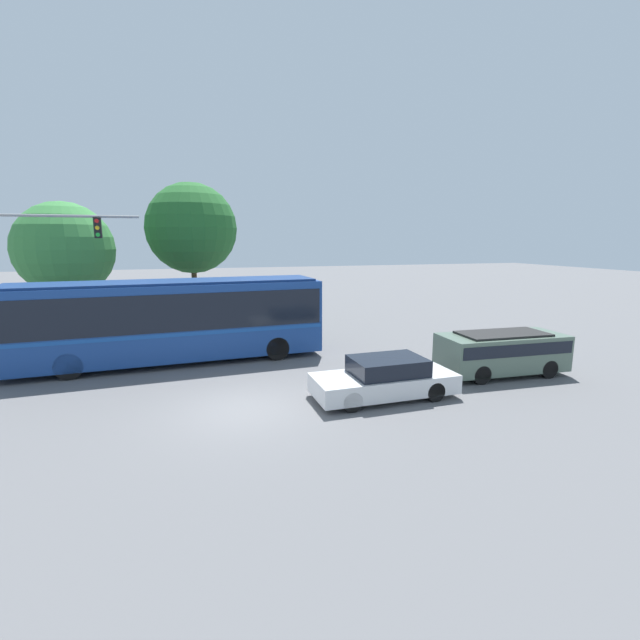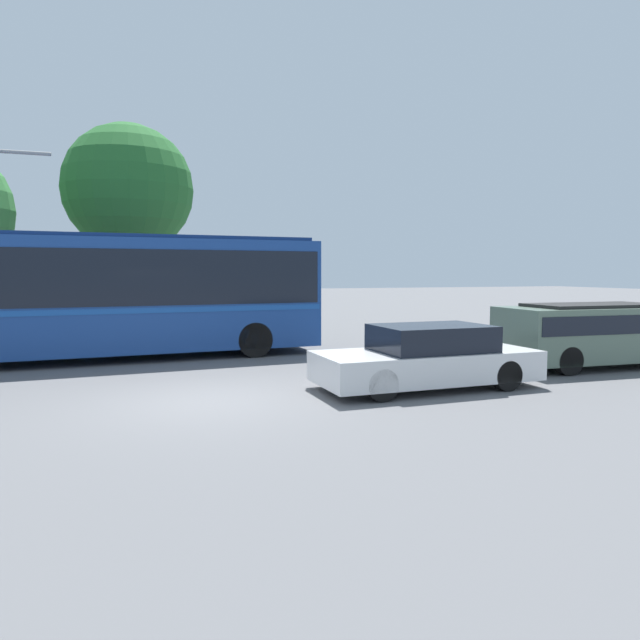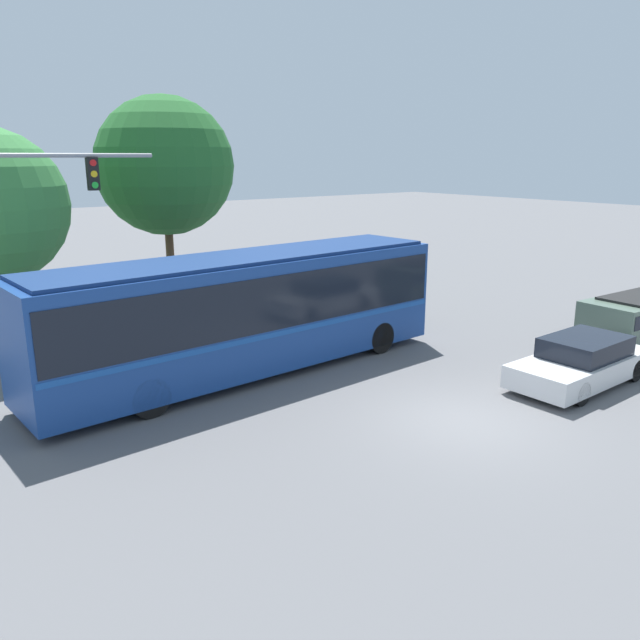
# 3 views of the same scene
# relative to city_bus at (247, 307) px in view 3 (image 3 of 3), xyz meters

# --- Properties ---
(ground_plane) EXTENTS (140.00, 140.00, 0.00)m
(ground_plane) POSITION_rel_city_bus_xyz_m (2.25, -6.06, -1.94)
(ground_plane) COLOR #5B5B5E
(city_bus) EXTENTS (12.59, 3.31, 3.41)m
(city_bus) POSITION_rel_city_bus_xyz_m (0.00, 0.00, 0.00)
(city_bus) COLOR navy
(city_bus) RESTS_ON ground
(sedan_foreground) EXTENTS (4.67, 1.95, 1.31)m
(sedan_foreground) POSITION_rel_city_bus_xyz_m (6.74, -6.34, -1.32)
(sedan_foreground) COLOR silver
(sedan_foreground) RESTS_ON ground
(flowering_hedge) EXTENTS (7.36, 1.01, 1.33)m
(flowering_hedge) POSITION_rel_city_bus_xyz_m (1.14, 4.51, -1.28)
(flowering_hedge) COLOR #286028
(flowering_hedge) RESTS_ON ground
(street_tree_centre) EXTENTS (5.08, 5.08, 8.24)m
(street_tree_centre) POSITION_rel_city_bus_xyz_m (1.09, 7.49, 3.76)
(street_tree_centre) COLOR brown
(street_tree_centre) RESTS_ON ground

